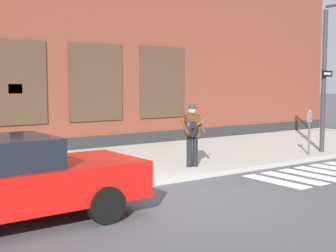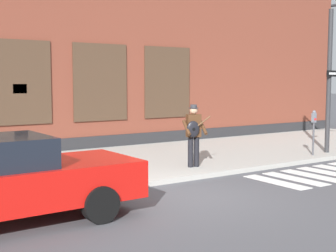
# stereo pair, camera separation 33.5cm
# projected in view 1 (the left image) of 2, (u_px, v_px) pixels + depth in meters

# --- Properties ---
(ground_plane) EXTENTS (160.00, 160.00, 0.00)m
(ground_plane) POSITION_uv_depth(u_px,v_px,m) (186.00, 196.00, 10.10)
(ground_plane) COLOR #4C4C51
(sidewalk) EXTENTS (28.00, 5.84, 0.13)m
(sidewalk) POSITION_uv_depth(u_px,v_px,m) (99.00, 166.00, 13.41)
(sidewalk) COLOR #ADAAA3
(sidewalk) RESTS_ON ground
(building_backdrop) EXTENTS (28.00, 4.06, 8.25)m
(building_backdrop) POSITION_uv_depth(u_px,v_px,m) (35.00, 36.00, 17.01)
(building_backdrop) COLOR brown
(building_backdrop) RESTS_ON ground
(crosswalk) EXTENTS (5.20, 1.90, 0.01)m
(crosswalk) POSITION_uv_depth(u_px,v_px,m) (334.00, 171.00, 12.95)
(crosswalk) COLOR silver
(crosswalk) RESTS_ON ground
(red_car) EXTENTS (4.64, 2.07, 1.53)m
(red_car) POSITION_uv_depth(u_px,v_px,m) (9.00, 181.00, 7.93)
(red_car) COLOR red
(red_car) RESTS_ON ground
(busker) EXTENTS (0.72, 0.65, 1.72)m
(busker) POSITION_uv_depth(u_px,v_px,m) (192.00, 132.00, 12.75)
(busker) COLOR black
(busker) RESTS_ON sidewalk
(parking_meter) EXTENTS (0.13, 0.11, 1.44)m
(parking_meter) POSITION_uv_depth(u_px,v_px,m) (309.00, 125.00, 14.93)
(parking_meter) COLOR #47474C
(parking_meter) RESTS_ON sidewalk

